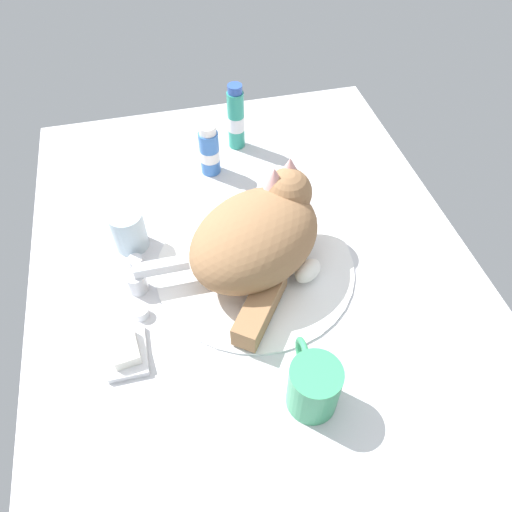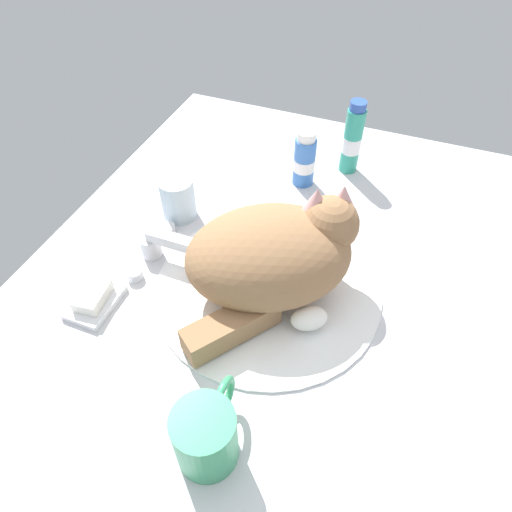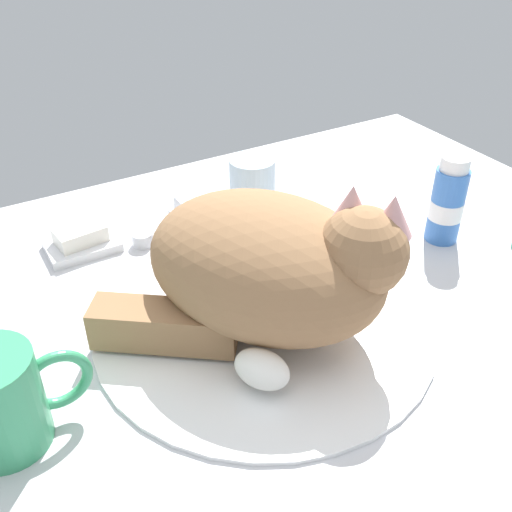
{
  "view_description": "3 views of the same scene",
  "coord_description": "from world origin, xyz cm",
  "px_view_note": "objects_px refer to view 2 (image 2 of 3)",
  "views": [
    {
      "loc": [
        -54.48,
        12.9,
        70.23
      ],
      "look_at": [
        -1.39,
        0.16,
        4.91
      ],
      "focal_mm": 33.58,
      "sensor_mm": 36.0,
      "label": 1
    },
    {
      "loc": [
        -45.09,
        -15.53,
        58.74
      ],
      "look_at": [
        2.07,
        2.87,
        4.75
      ],
      "focal_mm": 32.16,
      "sensor_mm": 36.0,
      "label": 2
    },
    {
      "loc": [
        -25.82,
        -42.89,
        42.94
      ],
      "look_at": [
        0.21,
        2.18,
        7.59
      ],
      "focal_mm": 41.85,
      "sensor_mm": 36.0,
      "label": 3
    }
  ],
  "objects_px": {
    "coffee_mug": "(207,435)",
    "soap_bar": "(92,296)",
    "toothpaste_bottle": "(304,160)",
    "cat": "(275,255)",
    "mouthwash_bottle": "(352,139)",
    "faucet": "(158,246)",
    "rinse_cup": "(178,198)"
  },
  "relations": [
    {
      "from": "faucet",
      "to": "coffee_mug",
      "type": "height_order",
      "value": "coffee_mug"
    },
    {
      "from": "cat",
      "to": "mouthwash_bottle",
      "type": "bearing_deg",
      "value": -5.48
    },
    {
      "from": "faucet",
      "to": "soap_bar",
      "type": "relative_size",
      "value": 2.34
    },
    {
      "from": "rinse_cup",
      "to": "soap_bar",
      "type": "bearing_deg",
      "value": 173.85
    },
    {
      "from": "cat",
      "to": "faucet",
      "type": "bearing_deg",
      "value": 90.89
    },
    {
      "from": "toothpaste_bottle",
      "to": "mouthwash_bottle",
      "type": "bearing_deg",
      "value": -44.22
    },
    {
      "from": "toothpaste_bottle",
      "to": "cat",
      "type": "bearing_deg",
      "value": -172.02
    },
    {
      "from": "soap_bar",
      "to": "rinse_cup",
      "type": "bearing_deg",
      "value": -6.15
    },
    {
      "from": "soap_bar",
      "to": "coffee_mug",
      "type": "bearing_deg",
      "value": -117.86
    },
    {
      "from": "rinse_cup",
      "to": "soap_bar",
      "type": "relative_size",
      "value": 1.34
    },
    {
      "from": "faucet",
      "to": "mouthwash_bottle",
      "type": "relative_size",
      "value": 0.92
    },
    {
      "from": "rinse_cup",
      "to": "soap_bar",
      "type": "height_order",
      "value": "rinse_cup"
    },
    {
      "from": "toothpaste_bottle",
      "to": "mouthwash_bottle",
      "type": "distance_m",
      "value": 0.11
    },
    {
      "from": "cat",
      "to": "toothpaste_bottle",
      "type": "height_order",
      "value": "cat"
    },
    {
      "from": "coffee_mug",
      "to": "soap_bar",
      "type": "bearing_deg",
      "value": 62.14
    },
    {
      "from": "toothpaste_bottle",
      "to": "rinse_cup",
      "type": "bearing_deg",
      "value": 134.33
    },
    {
      "from": "cat",
      "to": "coffee_mug",
      "type": "bearing_deg",
      "value": -177.22
    },
    {
      "from": "faucet",
      "to": "coffee_mug",
      "type": "bearing_deg",
      "value": -140.55
    },
    {
      "from": "rinse_cup",
      "to": "coffee_mug",
      "type": "bearing_deg",
      "value": -147.66
    },
    {
      "from": "cat",
      "to": "mouthwash_bottle",
      "type": "xyz_separation_m",
      "value": [
        0.37,
        -0.04,
        -0.01
      ]
    },
    {
      "from": "soap_bar",
      "to": "toothpaste_bottle",
      "type": "relative_size",
      "value": 0.52
    },
    {
      "from": "rinse_cup",
      "to": "mouthwash_bottle",
      "type": "xyz_separation_m",
      "value": [
        0.26,
        -0.26,
        0.03
      ]
    },
    {
      "from": "soap_bar",
      "to": "cat",
      "type": "bearing_deg",
      "value": -62.34
    },
    {
      "from": "coffee_mug",
      "to": "mouthwash_bottle",
      "type": "distance_m",
      "value": 0.64
    },
    {
      "from": "mouthwash_bottle",
      "to": "rinse_cup",
      "type": "bearing_deg",
      "value": 134.76
    },
    {
      "from": "faucet",
      "to": "cat",
      "type": "height_order",
      "value": "cat"
    },
    {
      "from": "soap_bar",
      "to": "toothpaste_bottle",
      "type": "bearing_deg",
      "value": -26.76
    },
    {
      "from": "cat",
      "to": "mouthwash_bottle",
      "type": "relative_size",
      "value": 2.1
    },
    {
      "from": "cat",
      "to": "rinse_cup",
      "type": "distance_m",
      "value": 0.25
    },
    {
      "from": "cat",
      "to": "soap_bar",
      "type": "xyz_separation_m",
      "value": [
        -0.13,
        0.25,
        -0.06
      ]
    },
    {
      "from": "faucet",
      "to": "cat",
      "type": "relative_size",
      "value": 0.44
    },
    {
      "from": "coffee_mug",
      "to": "soap_bar",
      "type": "distance_m",
      "value": 0.3
    }
  ]
}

